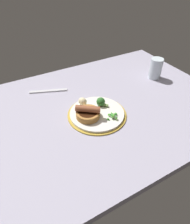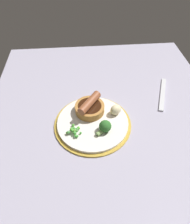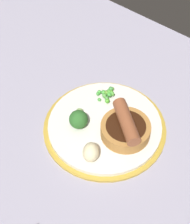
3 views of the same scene
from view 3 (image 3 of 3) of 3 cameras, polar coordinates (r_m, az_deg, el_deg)
name	(u,v)px [view 3 (image 3 of 3)]	position (r cm, az deg, el deg)	size (l,w,h in cm)	color
dining_table	(67,133)	(76.16, -4.22, -3.20)	(110.00, 80.00, 3.00)	#9E99AD
dinner_plate	(105,127)	(74.34, 1.49, -2.25)	(24.45, 24.45, 1.40)	#B79333
sausage_pudding	(126,128)	(70.95, 4.69, -2.44)	(9.57, 9.57, 5.20)	#AD7538
pea_pile	(108,94)	(77.45, 1.96, 2.75)	(5.05, 4.74, 1.75)	#579430
broccoli_floret_near	(79,119)	(72.25, -2.52, -1.08)	(4.36, 4.88, 3.70)	#2D6628
potato_chunk_1	(91,152)	(67.84, -0.63, -6.15)	(3.75, 3.02, 3.37)	beige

